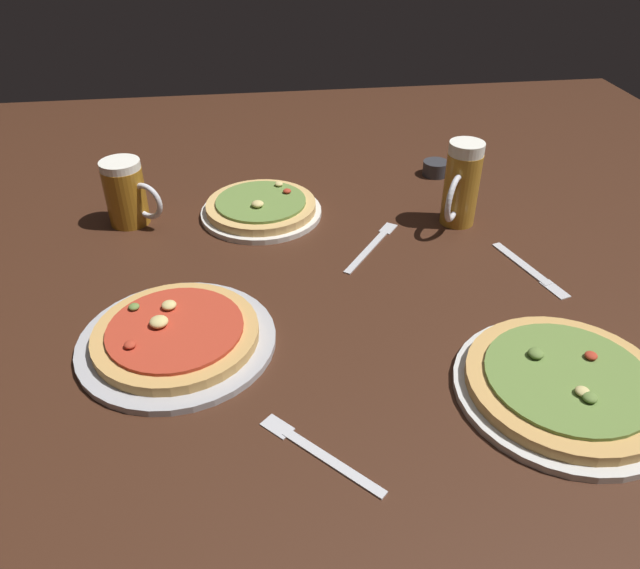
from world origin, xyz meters
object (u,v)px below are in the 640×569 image
object	(u,v)px
beer_mug_dark	(461,185)
knife_right	(529,269)
pizza_plate_side	(176,336)
pizza_plate_far	(261,208)
fork_left	(372,245)
fork_spare	(318,452)
ramekin_sauce	(436,168)
pizza_plate_near	(566,384)
beer_mug_amber	(127,193)

from	to	relation	value
beer_mug_dark	knife_right	distance (m)	0.23
pizza_plate_side	beer_mug_dark	size ratio (longest dim) A/B	1.76
pizza_plate_far	beer_mug_dark	size ratio (longest dim) A/B	1.47
fork_left	fork_spare	distance (m)	0.54
pizza_plate_far	beer_mug_dark	bearing A→B (deg)	-12.61
ramekin_sauce	pizza_plate_far	bearing A→B (deg)	-160.86
pizza_plate_side	pizza_plate_near	bearing A→B (deg)	-18.24
pizza_plate_far	beer_mug_amber	distance (m)	0.29
pizza_plate_far	knife_right	distance (m)	0.58
beer_mug_amber	pizza_plate_far	bearing A→B (deg)	-0.48
beer_mug_dark	knife_right	bearing A→B (deg)	-68.00
pizza_plate_far	knife_right	size ratio (longest dim) A/B	1.31
pizza_plate_near	fork_left	size ratio (longest dim) A/B	1.71
fork_left	knife_right	xyz separation A→B (m)	(0.28, -0.13, 0.00)
beer_mug_dark	knife_right	world-z (taller)	beer_mug_dark
beer_mug_dark	pizza_plate_near	bearing A→B (deg)	-90.51
ramekin_sauce	pizza_plate_near	bearing A→B (deg)	-92.32
pizza_plate_near	pizza_plate_side	distance (m)	0.60
pizza_plate_side	beer_mug_dark	bearing A→B (deg)	29.98
pizza_plate_near	beer_mug_amber	xyz separation A→B (m)	(-0.69, 0.62, 0.05)
beer_mug_dark	fork_left	xyz separation A→B (m)	(-0.20, -0.07, -0.09)
pizza_plate_far	beer_mug_amber	size ratio (longest dim) A/B	1.89
beer_mug_amber	beer_mug_dark	bearing A→B (deg)	-7.80
pizza_plate_side	ramekin_sauce	xyz separation A→B (m)	(0.60, 0.58, 0.00)
pizza_plate_side	knife_right	size ratio (longest dim) A/B	1.57
pizza_plate_far	pizza_plate_side	distance (m)	0.46
beer_mug_dark	ramekin_sauce	size ratio (longest dim) A/B	2.86
beer_mug_dark	fork_spare	distance (m)	0.70
pizza_plate_far	ramekin_sauce	world-z (taller)	pizza_plate_far
beer_mug_amber	fork_left	bearing A→B (deg)	-18.71
pizza_plate_far	beer_mug_amber	bearing A→B (deg)	179.52
beer_mug_amber	ramekin_sauce	world-z (taller)	beer_mug_amber
fork_left	fork_spare	world-z (taller)	same
fork_left	knife_right	bearing A→B (deg)	-24.43
pizza_plate_near	fork_left	distance (m)	0.49
pizza_plate_side	beer_mug_amber	world-z (taller)	beer_mug_amber
pizza_plate_near	fork_spare	bearing A→B (deg)	-170.36
ramekin_sauce	fork_left	world-z (taller)	ramekin_sauce
fork_left	beer_mug_amber	bearing A→B (deg)	161.29
ramekin_sauce	fork_spare	size ratio (longest dim) A/B	0.40
pizza_plate_far	pizza_plate_side	bearing A→B (deg)	-110.59
pizza_plate_near	fork_spare	size ratio (longest dim) A/B	2.03
knife_right	beer_mug_amber	bearing A→B (deg)	159.17
pizza_plate_side	knife_right	xyz separation A→B (m)	(0.66, 0.13, -0.01)
pizza_plate_near	pizza_plate_far	size ratio (longest dim) A/B	1.22
pizza_plate_near	pizza_plate_far	xyz separation A→B (m)	(-0.41, 0.62, 0.00)
beer_mug_amber	ramekin_sauce	size ratio (longest dim) A/B	2.23
beer_mug_amber	fork_spare	world-z (taller)	beer_mug_amber
fork_spare	pizza_plate_far	bearing A→B (deg)	93.15
pizza_plate_near	ramekin_sauce	bearing A→B (deg)	87.68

